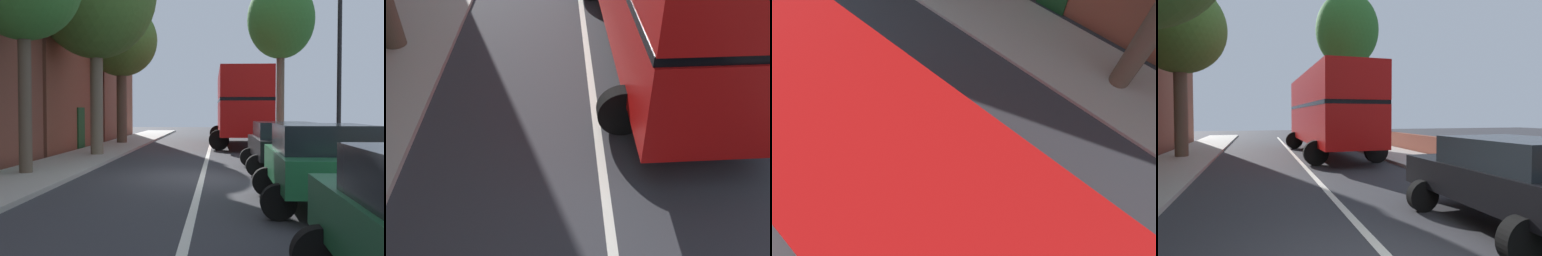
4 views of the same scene
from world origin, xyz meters
TOP-DOWN VIEW (x-y plane):
  - double_decker_bus at (1.70, 12.78)m, footprint 3.67×10.20m
  - parked_car_black_right_0 at (2.50, 1.37)m, footprint 2.59×4.07m
  - street_tree_right_3 at (4.84, 20.37)m, footprint 4.78×4.78m
  - street_tree_left_4 at (-5.10, 12.97)m, footprint 4.10×4.10m

SIDE VIEW (x-z plane):
  - parked_car_black_right_0 at x=2.50m, z-range 0.12..1.70m
  - double_decker_bus at x=1.70m, z-range 0.32..4.38m
  - street_tree_left_4 at x=-5.10m, z-range 1.93..9.83m
  - street_tree_right_3 at x=4.84m, z-range 2.81..13.95m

